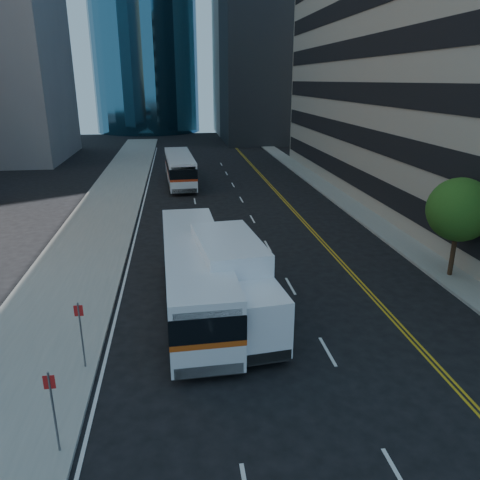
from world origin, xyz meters
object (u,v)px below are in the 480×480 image
Objects in this scene: bus_front at (195,273)px; street_tree at (460,210)px; bus_rear at (180,168)px; box_truck at (234,283)px.

street_tree is at bearing 4.95° from bus_front.
bus_front is at bearing -92.36° from bus_rear.
bus_rear is at bearing 87.49° from box_truck.
bus_rear is 28.60m from box_truck.
box_truck is at bearing -49.51° from bus_front.
bus_front reaches higher than bus_rear.
bus_front is at bearing -173.10° from street_tree.
bus_front is at bearing 126.16° from box_truck.
street_tree is 0.43× the size of bus_front.
street_tree reaches higher than box_truck.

